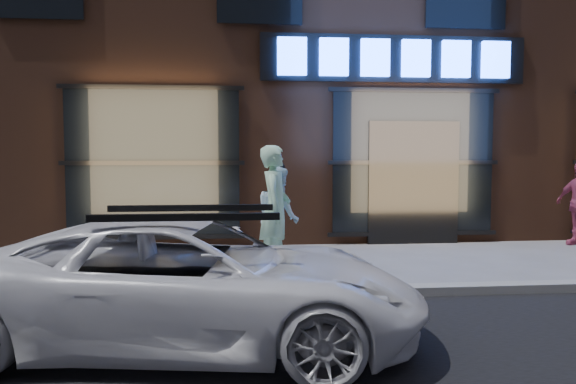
# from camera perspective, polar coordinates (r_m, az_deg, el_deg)

# --- Properties ---
(ground) EXTENTS (90.00, 90.00, 0.00)m
(ground) POSITION_cam_1_polar(r_m,az_deg,el_deg) (7.84, 21.65, -9.47)
(ground) COLOR slate
(ground) RESTS_ON ground
(curb) EXTENTS (60.00, 0.25, 0.12)m
(curb) POSITION_cam_1_polar(r_m,az_deg,el_deg) (7.82, 21.66, -9.04)
(curb) COLOR gray
(curb) RESTS_ON ground
(storefront_building) EXTENTS (30.20, 8.28, 10.30)m
(storefront_building) POSITION_cam_1_polar(r_m,az_deg,el_deg) (15.53, 7.91, 16.46)
(storefront_building) COLOR #54301E
(storefront_building) RESTS_ON ground
(man_bowtie) EXTENTS (0.58, 0.77, 1.90)m
(man_bowtie) POSITION_cam_1_polar(r_m,az_deg,el_deg) (8.40, -1.31, -1.72)
(man_bowtie) COLOR #C0FDD6
(man_bowtie) RESTS_ON ground
(man_cap) EXTENTS (0.79, 0.91, 1.59)m
(man_cap) POSITION_cam_1_polar(r_m,az_deg,el_deg) (8.84, -1.02, -2.45)
(man_cap) COLOR white
(man_cap) RESTS_ON ground
(white_suv) EXTENTS (4.56, 2.61, 1.20)m
(white_suv) POSITION_cam_1_polar(r_m,az_deg,el_deg) (5.30, -10.00, -9.03)
(white_suv) COLOR white
(white_suv) RESTS_ON ground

